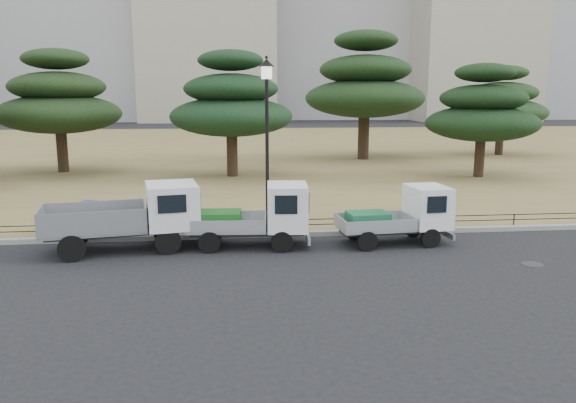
{
  "coord_description": "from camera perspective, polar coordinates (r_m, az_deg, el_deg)",
  "views": [
    {
      "loc": [
        -1.84,
        -15.37,
        4.68
      ],
      "look_at": [
        0.0,
        2.0,
        1.3
      ],
      "focal_mm": 35.0,
      "sensor_mm": 36.0,
      "label": 1
    }
  ],
  "objects": [
    {
      "name": "pine_east_near",
      "position": [
        32.36,
        19.14,
        8.58
      ],
      "size": [
        6.05,
        6.05,
        6.11
      ],
      "color": "black",
      "rests_on": "lawn"
    },
    {
      "name": "pine_west_near",
      "position": [
        35.21,
        -22.28,
        9.37
      ],
      "size": [
        7.02,
        7.02,
        7.02
      ],
      "color": "black",
      "rests_on": "lawn"
    },
    {
      "name": "truck_kei_rear",
      "position": [
        18.0,
        11.49,
        -1.39
      ],
      "size": [
        3.55,
        1.75,
        1.8
      ],
      "rotation": [
        0.0,
        0.0,
        0.08
      ],
      "color": "black",
      "rests_on": "ground"
    },
    {
      "name": "manhole",
      "position": [
        17.09,
        23.58,
        -5.86
      ],
      "size": [
        0.6,
        0.6,
        0.01
      ],
      "primitive_type": "cylinder",
      "color": "#2D2D30",
      "rests_on": "ground"
    },
    {
      "name": "tarp_pile",
      "position": [
        19.62,
        -20.07,
        -1.81
      ],
      "size": [
        1.89,
        1.64,
        1.06
      ],
      "rotation": [
        0.0,
        0.0,
        -0.35
      ],
      "color": "navy",
      "rests_on": "lawn"
    },
    {
      "name": "ground",
      "position": [
        16.17,
        0.75,
        -5.87
      ],
      "size": [
        220.0,
        220.0,
        0.0
      ],
      "primitive_type": "plane",
      "color": "black"
    },
    {
      "name": "curb",
      "position": [
        18.64,
        -0.19,
        -3.34
      ],
      "size": [
        120.0,
        0.25,
        0.16
      ],
      "primitive_type": "cube",
      "color": "gray",
      "rests_on": "ground"
    },
    {
      "name": "pine_east_far",
      "position": [
        44.71,
        20.93,
        9.27
      ],
      "size": [
        6.5,
        6.5,
        6.53
      ],
      "color": "black",
      "rests_on": "lawn"
    },
    {
      "name": "pine_center_right",
      "position": [
        39.44,
        7.81,
        11.6
      ],
      "size": [
        8.2,
        8.2,
        8.7
      ],
      "color": "black",
      "rests_on": "lawn"
    },
    {
      "name": "pipe_fence",
      "position": [
        18.7,
        -0.24,
        -2.16
      ],
      "size": [
        38.0,
        0.04,
        0.4
      ],
      "color": "black",
      "rests_on": "lawn"
    },
    {
      "name": "street_lamp",
      "position": [
        18.32,
        -2.16,
        8.62
      ],
      "size": [
        0.5,
        0.5,
        5.6
      ],
      "color": "black",
      "rests_on": "lawn"
    },
    {
      "name": "lawn",
      "position": [
        46.23,
        -3.75,
        5.22
      ],
      "size": [
        120.0,
        56.0,
        0.15
      ],
      "primitive_type": "cube",
      "color": "olive",
      "rests_on": "ground"
    },
    {
      "name": "pine_center_left",
      "position": [
        31.08,
        -5.79,
        9.82
      ],
      "size": [
        6.72,
        6.72,
        6.83
      ],
      "color": "black",
      "rests_on": "lawn"
    },
    {
      "name": "truck_kei_front",
      "position": [
        17.31,
        -3.06,
        -1.45
      ],
      "size": [
        3.77,
        1.83,
        1.94
      ],
      "rotation": [
        0.0,
        0.0,
        -0.07
      ],
      "color": "black",
      "rests_on": "ground"
    },
    {
      "name": "truck_large",
      "position": [
        17.51,
        -15.6,
        -1.26
      ],
      "size": [
        4.77,
        2.54,
        1.98
      ],
      "rotation": [
        0.0,
        0.0,
        0.18
      ],
      "color": "black",
      "rests_on": "ground"
    }
  ]
}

